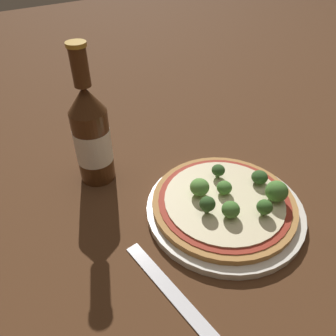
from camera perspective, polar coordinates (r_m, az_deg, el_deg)
ground_plane at (r=0.55m, az=7.73°, el=-5.80°), size 3.00×3.00×0.00m
plate at (r=0.53m, az=9.56°, el=-7.21°), size 0.25×0.25×0.01m
pizza at (r=0.52m, az=9.30°, el=-6.06°), size 0.22×0.22×0.01m
broccoli_floret_0 at (r=0.48m, az=10.86°, el=-7.13°), size 0.03×0.03×0.03m
broccoli_floret_1 at (r=0.52m, az=9.78°, el=-3.39°), size 0.02×0.02×0.02m
broccoli_floret_2 at (r=0.55m, az=15.66°, el=-1.56°), size 0.03×0.03×0.02m
broccoli_floret_3 at (r=0.52m, az=18.39°, el=-3.88°), size 0.03×0.03×0.03m
broccoli_floret_4 at (r=0.48m, az=6.88°, el=-6.26°), size 0.02×0.02×0.03m
broccoli_floret_5 at (r=0.51m, az=5.52°, el=-3.34°), size 0.03×0.03×0.03m
broccoli_floret_6 at (r=0.50m, az=16.47°, el=-6.56°), size 0.02×0.02×0.03m
broccoli_floret_7 at (r=0.55m, az=8.75°, el=-0.42°), size 0.02×0.02×0.02m
beer_bottle at (r=0.55m, az=-13.17°, el=5.62°), size 0.06×0.06×0.24m
fork at (r=0.44m, az=0.15°, el=-20.26°), size 0.03×0.17×0.00m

